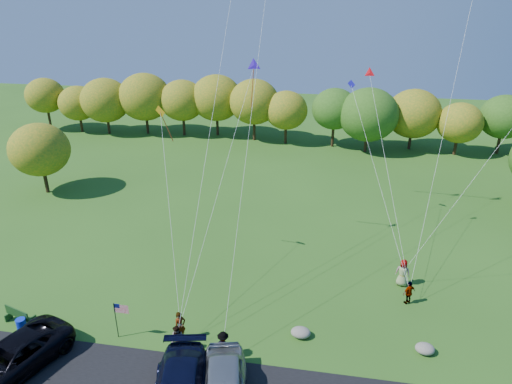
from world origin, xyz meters
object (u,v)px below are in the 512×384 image
at_px(flyer_e, 403,273).
at_px(minivan_dark, 12,358).
at_px(flyer_d, 409,293).
at_px(trash_barrel, 21,325).
at_px(park_bench, 18,315).
at_px(flyer_c, 223,345).
at_px(flyer_a, 180,326).
at_px(flyer_b, 177,340).

bearing_deg(flyer_e, minivan_dark, 45.40).
relative_size(flyer_d, trash_barrel, 1.96).
bearing_deg(minivan_dark, flyer_e, 47.73).
xyz_separation_m(park_bench, trash_barrel, (0.60, -0.61, -0.16)).
bearing_deg(trash_barrel, minivan_dark, -60.72).
bearing_deg(flyer_c, flyer_e, -135.22).
distance_m(flyer_a, flyer_b, 1.03).
distance_m(flyer_c, trash_barrel, 12.10).
height_order(flyer_c, flyer_d, flyer_c).
bearing_deg(park_bench, flyer_a, 18.80).
height_order(flyer_e, park_bench, flyer_e).
xyz_separation_m(minivan_dark, flyer_d, (20.92, 9.38, -0.12)).
bearing_deg(flyer_a, park_bench, 135.16).
relative_size(minivan_dark, park_bench, 3.31).
bearing_deg(flyer_e, flyer_b, 50.41).
relative_size(park_bench, trash_barrel, 2.29).
xyz_separation_m(minivan_dark, flyer_b, (7.91, 2.79, -0.08)).
height_order(flyer_d, park_bench, flyer_d).
xyz_separation_m(flyer_d, trash_barrel, (-22.54, -6.48, -0.39)).
height_order(minivan_dark, flyer_e, flyer_e).
distance_m(flyer_a, trash_barrel, 9.42).
relative_size(flyer_b, flyer_e, 0.87).
distance_m(flyer_a, park_bench, 9.97).
relative_size(flyer_a, flyer_b, 1.07).
bearing_deg(flyer_b, flyer_e, 55.76).
bearing_deg(minivan_dark, park_bench, 141.41).
xyz_separation_m(flyer_a, flyer_b, (0.17, -1.01, -0.06)).
relative_size(flyer_a, trash_barrel, 2.21).
bearing_deg(park_bench, flyer_b, 13.05).
xyz_separation_m(flyer_a, flyer_e, (13.00, 7.55, 0.06)).
bearing_deg(flyer_d, park_bench, -20.65).
relative_size(flyer_a, flyer_c, 1.08).
height_order(flyer_b, flyer_e, flyer_e).
bearing_deg(flyer_a, flyer_e, -16.45).
distance_m(flyer_b, flyer_e, 15.42).
bearing_deg(trash_barrel, flyer_e, 20.71).
height_order(flyer_a, flyer_b, flyer_a).
bearing_deg(park_bench, trash_barrel, -28.49).
distance_m(minivan_dark, flyer_c, 10.84).
xyz_separation_m(flyer_d, park_bench, (-23.14, -5.87, -0.24)).
xyz_separation_m(minivan_dark, flyer_c, (10.47, 2.80, -0.08)).
bearing_deg(flyer_d, flyer_b, -8.06).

